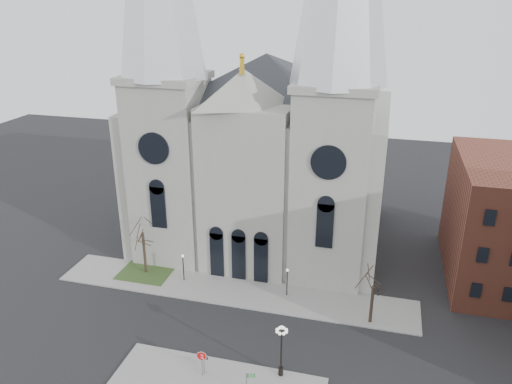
% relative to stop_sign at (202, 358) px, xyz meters
% --- Properties ---
extents(ground, '(160.00, 160.00, 0.00)m').
position_rel_stop_sign_xyz_m(ground, '(-1.46, 2.39, -1.92)').
color(ground, black).
rests_on(ground, ground).
extents(sidewalk_far, '(40.00, 6.00, 0.14)m').
position_rel_stop_sign_xyz_m(sidewalk_far, '(-1.46, 13.39, -1.85)').
color(sidewalk_far, gray).
rests_on(sidewalk_far, ground).
extents(grass_patch, '(6.00, 5.00, 0.18)m').
position_rel_stop_sign_xyz_m(grass_patch, '(-12.46, 14.39, -1.83)').
color(grass_patch, '#2B471E').
rests_on(grass_patch, ground).
extents(cathedral, '(33.00, 26.66, 54.00)m').
position_rel_stop_sign_xyz_m(cathedral, '(-1.46, 25.25, 16.56)').
color(cathedral, '#9D9B92').
rests_on(cathedral, ground).
extents(tree_left, '(3.20, 3.20, 7.50)m').
position_rel_stop_sign_xyz_m(tree_left, '(-12.46, 14.39, 3.66)').
color(tree_left, black).
rests_on(tree_left, ground).
extents(tree_right, '(3.20, 3.20, 6.00)m').
position_rel_stop_sign_xyz_m(tree_right, '(13.54, 11.39, 2.54)').
color(tree_right, black).
rests_on(tree_right, ground).
extents(ped_lamp_left, '(0.32, 0.32, 3.26)m').
position_rel_stop_sign_xyz_m(ped_lamp_left, '(-7.46, 13.89, 0.41)').
color(ped_lamp_left, black).
rests_on(ped_lamp_left, sidewalk_far).
extents(ped_lamp_right, '(0.32, 0.32, 3.26)m').
position_rel_stop_sign_xyz_m(ped_lamp_right, '(4.54, 13.89, 0.41)').
color(ped_lamp_right, black).
rests_on(ped_lamp_right, sidewalk_far).
extents(stop_sign, '(0.87, 0.27, 2.50)m').
position_rel_stop_sign_xyz_m(stop_sign, '(0.00, 0.00, 0.00)').
color(stop_sign, slate).
rests_on(stop_sign, sidewalk_near).
extents(globe_lamp, '(1.27, 1.27, 5.08)m').
position_rel_stop_sign_xyz_m(globe_lamp, '(6.49, 1.77, 1.41)').
color(globe_lamp, black).
rests_on(globe_lamp, sidewalk_near).
extents(one_way_sign, '(0.85, 0.28, 2.00)m').
position_rel_stop_sign_xyz_m(one_way_sign, '(0.06, 0.27, -0.41)').
color(one_way_sign, slate).
rests_on(one_way_sign, sidewalk_near).
extents(street_name_sign, '(0.71, 0.28, 2.30)m').
position_rel_stop_sign_xyz_m(street_name_sign, '(4.38, -1.26, -0.43)').
color(street_name_sign, slate).
rests_on(street_name_sign, sidewalk_near).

